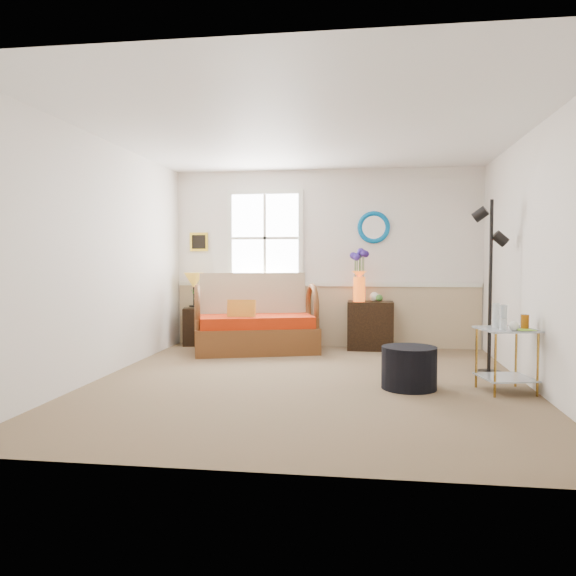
# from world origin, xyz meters

# --- Properties ---
(floor) EXTENTS (4.50, 5.00, 0.01)m
(floor) POSITION_xyz_m (0.00, 0.00, 0.00)
(floor) COLOR brown
(floor) RESTS_ON ground
(ceiling) EXTENTS (4.50, 5.00, 0.01)m
(ceiling) POSITION_xyz_m (0.00, 0.00, 2.60)
(ceiling) COLOR white
(ceiling) RESTS_ON walls
(walls) EXTENTS (4.51, 5.01, 2.60)m
(walls) POSITION_xyz_m (0.00, 0.00, 1.30)
(walls) COLOR silver
(walls) RESTS_ON floor
(wainscot) EXTENTS (4.46, 0.02, 0.90)m
(wainscot) POSITION_xyz_m (0.00, 2.48, 0.45)
(wainscot) COLOR tan
(wainscot) RESTS_ON walls
(chair_rail) EXTENTS (4.46, 0.04, 0.06)m
(chair_rail) POSITION_xyz_m (0.00, 2.47, 0.92)
(chair_rail) COLOR white
(chair_rail) RESTS_ON walls
(window) EXTENTS (1.14, 0.06, 1.44)m
(window) POSITION_xyz_m (-0.90, 2.47, 1.60)
(window) COLOR white
(window) RESTS_ON walls
(picture) EXTENTS (0.28, 0.03, 0.28)m
(picture) POSITION_xyz_m (-1.92, 2.48, 1.55)
(picture) COLOR gold
(picture) RESTS_ON walls
(mirror) EXTENTS (0.47, 0.07, 0.47)m
(mirror) POSITION_xyz_m (0.70, 2.48, 1.75)
(mirror) COLOR #0376BD
(mirror) RESTS_ON walls
(loveseat) EXTENTS (1.87, 1.39, 1.09)m
(loveseat) POSITION_xyz_m (-0.92, 1.85, 0.54)
(loveseat) COLOR brown
(loveseat) RESTS_ON floor
(throw_pillow) EXTENTS (0.38, 0.11, 0.38)m
(throw_pillow) POSITION_xyz_m (-1.08, 1.64, 0.55)
(throw_pillow) COLOR #D4660D
(throw_pillow) RESTS_ON loveseat
(lamp_stand) EXTENTS (0.38, 0.38, 0.56)m
(lamp_stand) POSITION_xyz_m (-1.95, 2.30, 0.28)
(lamp_stand) COLOR black
(lamp_stand) RESTS_ON floor
(table_lamp) EXTENTS (0.38, 0.38, 0.53)m
(table_lamp) POSITION_xyz_m (-1.95, 2.31, 0.82)
(table_lamp) COLOR #B77E22
(table_lamp) RESTS_ON lamp_stand
(potted_plant) EXTENTS (0.40, 0.43, 0.28)m
(potted_plant) POSITION_xyz_m (-1.83, 2.31, 0.70)
(potted_plant) COLOR #3B702D
(potted_plant) RESTS_ON lamp_stand
(cabinet) EXTENTS (0.64, 0.41, 0.69)m
(cabinet) POSITION_xyz_m (0.66, 2.26, 0.34)
(cabinet) COLOR black
(cabinet) RESTS_ON floor
(flower_vase) EXTENTS (0.26, 0.26, 0.73)m
(flower_vase) POSITION_xyz_m (0.50, 2.22, 1.05)
(flower_vase) COLOR #F55913
(flower_vase) RESTS_ON cabinet
(side_table) EXTENTS (0.59, 0.59, 0.62)m
(side_table) POSITION_xyz_m (1.95, -0.14, 0.31)
(side_table) COLOR olive
(side_table) RESTS_ON floor
(tabletop_items) EXTENTS (0.48, 0.48, 0.24)m
(tabletop_items) POSITION_xyz_m (2.00, -0.14, 0.74)
(tabletop_items) COLOR silver
(tabletop_items) RESTS_ON side_table
(floor_lamp) EXTENTS (0.37, 0.37, 1.95)m
(floor_lamp) POSITION_xyz_m (1.97, 0.72, 0.98)
(floor_lamp) COLOR black
(floor_lamp) RESTS_ON floor
(ottoman) EXTENTS (0.70, 0.70, 0.42)m
(ottoman) POSITION_xyz_m (1.03, -0.13, 0.21)
(ottoman) COLOR black
(ottoman) RESTS_ON floor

